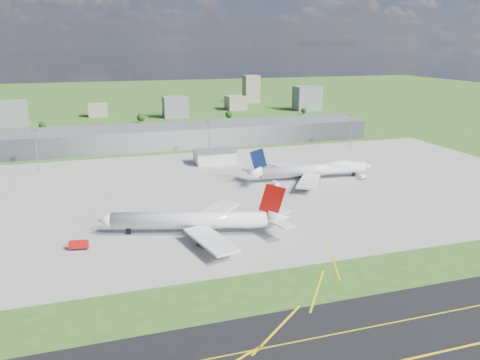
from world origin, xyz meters
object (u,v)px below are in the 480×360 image
object	(u,v)px
airliner_red_twin	(197,221)
van_white_near	(275,184)
fire_truck	(79,245)
airliner_blue_quad	(314,170)
tug_yellow	(176,216)
van_white_far	(362,177)

from	to	relation	value
airliner_red_twin	van_white_near	world-z (taller)	airliner_red_twin
van_white_near	fire_truck	bearing A→B (deg)	112.60
airliner_red_twin	airliner_blue_quad	xyz separation A→B (m)	(82.26, 60.02, -0.19)
airliner_red_twin	fire_truck	size ratio (longest dim) A/B	10.19
tug_yellow	van_white_far	world-z (taller)	van_white_far
fire_truck	airliner_blue_quad	bearing A→B (deg)	35.43
airliner_red_twin	airliner_blue_quad	world-z (taller)	airliner_red_twin
van_white_near	van_white_far	xyz separation A→B (m)	(53.73, -2.22, -0.03)
airliner_red_twin	van_white_far	world-z (taller)	airliner_red_twin
airliner_blue_quad	fire_truck	size ratio (longest dim) A/B	10.14
fire_truck	tug_yellow	world-z (taller)	fire_truck
fire_truck	van_white_near	bearing A→B (deg)	38.22
airliner_red_twin	van_white_far	size ratio (longest dim) A/B	14.86
tug_yellow	van_white_far	bearing A→B (deg)	7.62
fire_truck	van_white_near	world-z (taller)	fire_truck
tug_yellow	airliner_blue_quad	bearing A→B (deg)	16.70
airliner_red_twin	airliner_blue_quad	size ratio (longest dim) A/B	1.00
airliner_blue_quad	fire_truck	bearing A→B (deg)	-150.61
tug_yellow	van_white_near	bearing A→B (deg)	20.72
airliner_red_twin	fire_truck	xyz separation A→B (m)	(-46.75, -1.50, -4.18)
airliner_blue_quad	fire_truck	xyz separation A→B (m)	(-129.00, -61.53, -3.99)
fire_truck	tug_yellow	distance (m)	47.40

